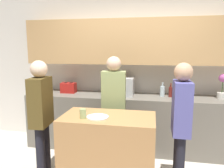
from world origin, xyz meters
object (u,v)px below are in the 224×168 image
toaster (69,88)px  bottle_0 (162,91)px  potted_plant (222,86)px  cup_0 (83,114)px  person_left (114,102)px  plate_on_island (98,117)px  bottle_1 (171,92)px  bottle_2 (178,91)px  microwave (119,86)px  person_center (41,112)px  person_right (181,119)px

toaster → bottle_0: size_ratio=1.12×
potted_plant → cup_0: potted_plant is taller
person_left → toaster: bearing=-36.0°
toaster → plate_on_island: (0.86, -1.25, -0.10)m
cup_0 → toaster: bearing=118.1°
bottle_1 → bottle_2: 0.13m
bottle_0 → microwave: bearing=-179.4°
plate_on_island → person_center: size_ratio=0.17×
bottle_0 → cup_0: size_ratio=2.05×
toaster → person_left: 1.10m
bottle_1 → plate_on_island: (-0.92, -1.23, -0.09)m
toaster → plate_on_island: size_ratio=1.00×
potted_plant → person_center: size_ratio=0.25×
plate_on_island → cup_0: bearing=-161.4°
plate_on_island → person_left: (0.07, 0.66, 0.03)m
microwave → person_center: size_ratio=0.33×
bottle_1 → plate_on_island: bottle_1 is taller
bottle_1 → cup_0: bearing=-130.0°
potted_plant → plate_on_island: bearing=-143.8°
microwave → bottle_1: (0.86, -0.02, -0.06)m
toaster → person_left: (0.93, -0.59, -0.07)m
potted_plant → plate_on_island: (-1.70, -1.25, -0.21)m
toaster → bottle_1: bearing=-0.6°
person_right → person_left: bearing=56.9°
microwave → person_left: size_ratio=0.32×
microwave → toaster: 0.91m
bottle_0 → person_right: size_ratio=0.15×
plate_on_island → person_right: 0.95m
potted_plant → bottle_1: potted_plant is taller
bottle_2 → cup_0: bearing=-134.2°
person_center → toaster: bearing=-178.0°
toaster → person_center: 1.23m
bottle_1 → plate_on_island: size_ratio=0.88×
bottle_2 → person_center: (-1.75, -1.13, -0.12)m
bottle_0 → person_center: size_ratio=0.15×
person_left → person_center: size_ratio=1.02×
person_center → person_right: (1.68, 0.06, -0.01)m
person_left → person_right: bearing=143.2°
toaster → bottle_0: bottle_0 is taller
bottle_1 → potted_plant: bearing=1.3°
bottle_0 → potted_plant: bearing=-0.4°
microwave → potted_plant: size_ratio=1.32×
bottle_2 → cup_0: 1.69m
bottle_2 → microwave: bearing=174.7°
microwave → toaster: (-0.91, 0.00, -0.06)m
bottle_0 → plate_on_island: bearing=-122.1°
plate_on_island → person_center: 0.73m
cup_0 → person_left: bearing=71.8°
potted_plant → cup_0: size_ratio=3.49×
plate_on_island → person_left: size_ratio=0.16×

